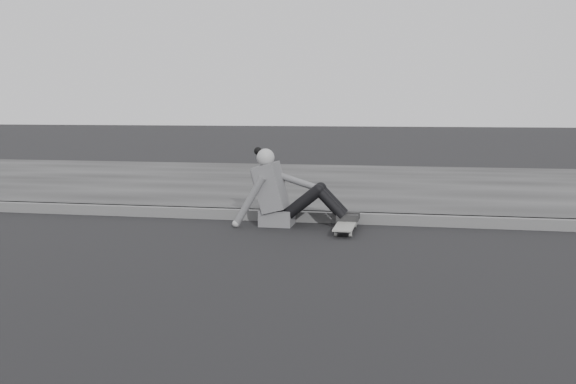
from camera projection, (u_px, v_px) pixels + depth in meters
The scene contains 5 objects.
ground at pixel (530, 294), 4.54m from camera, with size 80.00×80.00×0.00m, color black.
curb at pixel (489, 222), 7.05m from camera, with size 24.00×0.16×0.12m, color #525252.
sidewalk at pixel (467, 188), 9.99m from camera, with size 24.00×6.00×0.12m, color #313131.
skateboard at pixel (346, 225), 6.81m from camera, with size 0.20×0.78×0.09m.
seated_woman at pixel (283, 194), 7.15m from camera, with size 1.38×0.46×0.88m.
Camera 1 is at (-0.85, -4.66, 1.32)m, focal length 40.00 mm.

